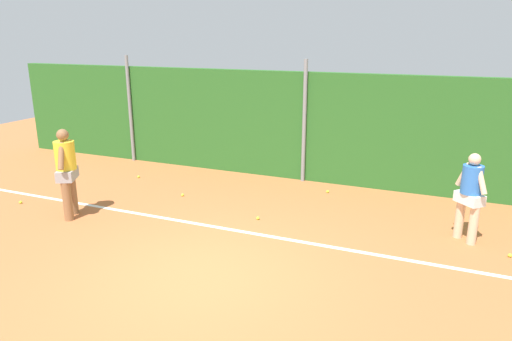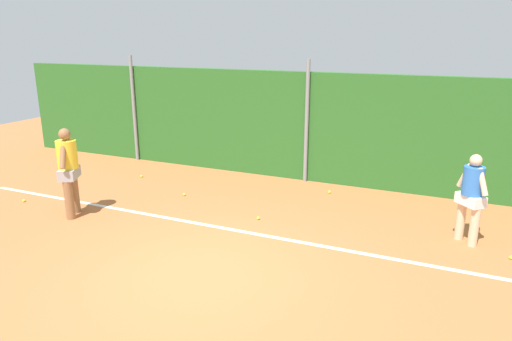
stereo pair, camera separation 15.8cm
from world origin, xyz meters
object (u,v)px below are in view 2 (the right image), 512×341
object	(u,v)px
player_foreground_near	(68,168)
tennis_ball_6	(24,201)
tennis_ball_5	(184,194)
tennis_ball_4	(329,192)
player_midcourt	(471,194)
tennis_ball_1	(258,218)
tennis_ball_2	(141,176)
tennis_ball_3	(511,258)

from	to	relation	value
player_foreground_near	tennis_ball_6	world-z (taller)	player_foreground_near
tennis_ball_5	tennis_ball_4	bearing A→B (deg)	26.89
player_foreground_near	player_midcourt	size ratio (longest dim) A/B	1.12
tennis_ball_5	tennis_ball_6	size ratio (longest dim) A/B	1.00
tennis_ball_1	player_foreground_near	bearing A→B (deg)	-159.76
player_midcourt	tennis_ball_5	world-z (taller)	player_midcourt
tennis_ball_1	tennis_ball_5	bearing A→B (deg)	163.60
tennis_ball_2	tennis_ball_4	world-z (taller)	same
tennis_ball_4	player_midcourt	bearing A→B (deg)	-28.87
tennis_ball_2	tennis_ball_5	bearing A→B (deg)	-23.66
player_midcourt	tennis_ball_4	distance (m)	3.54
tennis_ball_3	tennis_ball_5	distance (m)	6.83
tennis_ball_2	tennis_ball_6	world-z (taller)	same
player_midcourt	tennis_ball_4	xyz separation A→B (m)	(-3.00, 1.65, -0.90)
player_foreground_near	player_midcourt	xyz separation A→B (m)	(7.55, 1.90, -0.11)
tennis_ball_5	tennis_ball_6	bearing A→B (deg)	-149.39
tennis_ball_1	tennis_ball_5	world-z (taller)	same
tennis_ball_5	tennis_ball_6	distance (m)	3.61
tennis_ball_1	tennis_ball_4	size ratio (longest dim) A/B	1.00
player_foreground_near	tennis_ball_5	xyz separation A→B (m)	(1.46, 1.99, -1.01)
tennis_ball_4	player_foreground_near	bearing A→B (deg)	-142.00
player_foreground_near	tennis_ball_3	size ratio (longest dim) A/B	28.19
player_midcourt	tennis_ball_3	xyz separation A→B (m)	(0.72, -0.44, -0.90)
player_foreground_near	tennis_ball_4	xyz separation A→B (m)	(4.55, 3.55, -1.01)
tennis_ball_6	tennis_ball_5	bearing A→B (deg)	30.61
player_midcourt	tennis_ball_6	world-z (taller)	player_midcourt
tennis_ball_5	tennis_ball_3	bearing A→B (deg)	-4.40
tennis_ball_5	tennis_ball_2	bearing A→B (deg)	156.34
tennis_ball_1	tennis_ball_6	size ratio (longest dim) A/B	1.00
player_foreground_near	tennis_ball_6	bearing A→B (deg)	-123.01
tennis_ball_1	tennis_ball_2	bearing A→B (deg)	160.20
tennis_ball_1	tennis_ball_3	size ratio (longest dim) A/B	1.00
tennis_ball_2	tennis_ball_5	size ratio (longest dim) A/B	1.00
tennis_ball_1	tennis_ball_6	xyz separation A→B (m)	(-5.29, -1.19, 0.00)
tennis_ball_2	player_foreground_near	bearing A→B (deg)	-82.24
player_foreground_near	tennis_ball_2	distance (m)	3.00
player_foreground_near	tennis_ball_1	world-z (taller)	player_foreground_near
tennis_ball_3	player_foreground_near	bearing A→B (deg)	-169.95
tennis_ball_3	tennis_ball_6	bearing A→B (deg)	-172.45
tennis_ball_3	tennis_ball_1	bearing A→B (deg)	-178.52
tennis_ball_3	tennis_ball_6	distance (m)	10.00
tennis_ball_2	tennis_ball_6	xyz separation A→B (m)	(-1.26, -2.64, 0.00)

